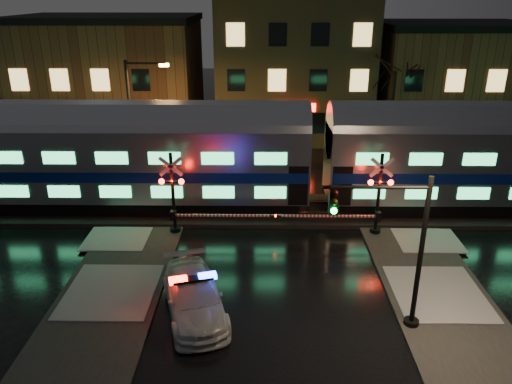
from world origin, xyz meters
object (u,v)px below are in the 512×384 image
(traffic_light, at_px, (395,252))
(streetlight, at_px, (135,116))
(crossing_signal_right, at_px, (371,203))
(crossing_signal_left, at_px, (180,202))
(police_car, at_px, (194,296))

(traffic_light, relative_size, streetlight, 0.76)
(crossing_signal_right, xyz_separation_m, traffic_light, (-0.80, -7.33, 1.34))
(crossing_signal_left, bearing_deg, police_car, -77.54)
(streetlight, bearing_deg, traffic_light, -49.41)
(traffic_light, height_order, streetlight, streetlight)
(crossing_signal_left, distance_m, streetlight, 8.04)
(police_car, distance_m, crossing_signal_left, 6.79)
(crossing_signal_right, height_order, crossing_signal_left, crossing_signal_left)
(crossing_signal_left, xyz_separation_m, traffic_light, (8.44, -7.33, 1.34))
(crossing_signal_left, xyz_separation_m, streetlight, (-3.57, 6.69, 2.67))
(traffic_light, bearing_deg, streetlight, 116.03)
(police_car, xyz_separation_m, crossing_signal_left, (-1.45, 6.56, 1.01))
(crossing_signal_right, height_order, streetlight, streetlight)
(crossing_signal_right, bearing_deg, crossing_signal_left, 180.00)
(crossing_signal_left, height_order, streetlight, streetlight)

